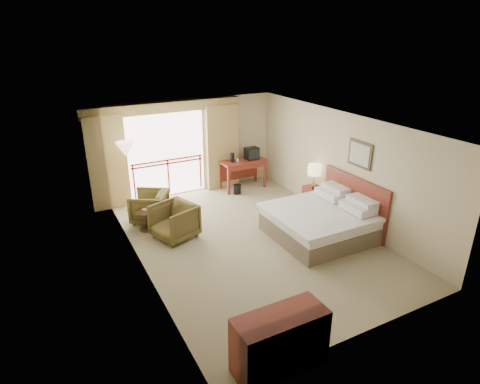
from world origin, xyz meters
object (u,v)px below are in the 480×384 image
armchair_near (175,237)px  nightstand (314,198)px  table_lamp (314,170)px  tv (252,153)px  dresser (280,342)px  armchair_far (151,221)px  desk (242,166)px  floor_lamp (126,152)px  bed (321,221)px  side_table (146,217)px  wastebasket (237,189)px

armchair_near → nightstand: bearing=67.7°
table_lamp → tv: table_lamp is taller
tv → dresser: bearing=-108.2°
nightstand → table_lamp: (0.00, 0.05, 0.77)m
table_lamp → dresser: 5.70m
nightstand → dresser: dresser is taller
nightstand → armchair_far: bearing=162.7°
tv → armchair_near: size_ratio=0.43×
desk → armchair_far: bearing=-158.9°
nightstand → floor_lamp: bearing=153.9°
nightstand → bed: bearing=-120.9°
tv → bed: bearing=-84.7°
dresser → side_table: bearing=92.9°
table_lamp → wastebasket: (-1.32, 1.84, -0.94)m
desk → wastebasket: bearing=-128.4°
armchair_far → side_table: side_table is taller
nightstand → armchair_far: size_ratio=0.72×
armchair_far → floor_lamp: 1.84m
table_lamp → wastebasket: bearing=125.6°
wastebasket → dresser: (-2.46, -6.06, 0.31)m
armchair_near → floor_lamp: (-0.51, 1.98, 1.61)m
tv → dresser: size_ratio=0.29×
floor_lamp → table_lamp: bearing=-26.1°
table_lamp → side_table: size_ratio=1.20×
tv → floor_lamp: bearing=-171.1°
bed → armchair_near: (-3.01, 1.51, -0.38)m
floor_lamp → bed: bearing=-44.7°
bed → floor_lamp: (-3.53, 3.49, 1.23)m
table_lamp → armchair_near: size_ratio=0.66×
bed → table_lamp: bearing=59.5°
nightstand → table_lamp: 0.77m
dresser → wastebasket: bearing=64.8°
side_table → wastebasket: bearing=19.0°
wastebasket → side_table: 3.17m
desk → tv: (0.30, -0.06, 0.37)m
tv → armchair_near: (-3.17, -2.05, -1.04)m
armchair_far → floor_lamp: size_ratio=0.46×
nightstand → armchair_near: nightstand is taller
tv → side_table: size_ratio=0.78×
floor_lamp → dresser: (0.56, -6.34, -1.16)m
table_lamp → armchair_near: bearing=177.9°
nightstand → armchair_near: bearing=177.7°
tv → wastebasket: bearing=-144.9°
nightstand → table_lamp: bearing=90.5°
bed → tv: tv is taller
armchair_near → side_table: 0.90m
desk → floor_lamp: (-3.38, -0.13, 0.93)m
bed → floor_lamp: 5.11m
table_lamp → side_table: bearing=169.3°
tv → side_table: 3.97m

